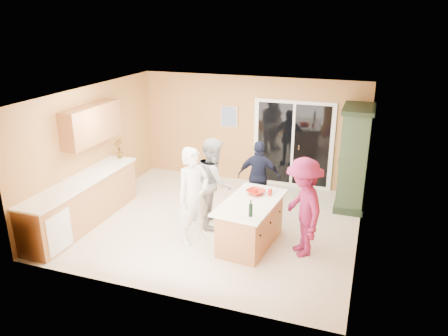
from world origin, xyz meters
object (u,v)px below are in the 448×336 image
(green_hutch, at_px, (354,159))
(woman_magenta, at_px, (303,207))
(kitchen_island, at_px, (250,224))
(woman_white, at_px, (193,196))
(woman_navy, at_px, (259,177))
(woman_grey, at_px, (214,182))

(green_hutch, relative_size, woman_magenta, 1.25)
(kitchen_island, bearing_deg, green_hutch, 62.02)
(woman_white, bearing_deg, woman_magenta, -50.76)
(woman_white, height_order, woman_navy, woman_white)
(kitchen_island, distance_m, woman_magenta, 1.04)
(green_hutch, relative_size, woman_grey, 1.24)
(green_hutch, distance_m, woman_navy, 2.06)
(woman_magenta, bearing_deg, kitchen_island, -120.23)
(woman_grey, distance_m, woman_magenta, 1.93)
(green_hutch, xyz_separation_m, woman_white, (-2.59, -2.59, -0.17))
(green_hutch, bearing_deg, woman_grey, -144.76)
(woman_grey, bearing_deg, kitchen_island, -143.28)
(woman_white, relative_size, woman_navy, 1.18)
(kitchen_island, distance_m, green_hutch, 2.92)
(woman_grey, bearing_deg, woman_white, 153.37)
(kitchen_island, relative_size, woman_white, 0.94)
(green_hutch, distance_m, woman_white, 3.67)
(green_hutch, relative_size, woman_navy, 1.43)
(woman_navy, relative_size, woman_magenta, 0.88)
(woman_white, bearing_deg, green_hutch, -12.43)
(woman_grey, height_order, woman_magenta, woman_grey)
(woman_white, relative_size, woman_grey, 1.02)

